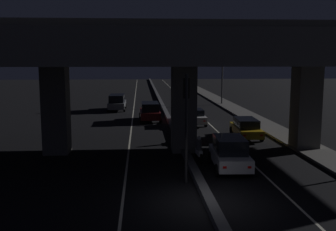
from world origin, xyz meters
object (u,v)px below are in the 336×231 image
object	(u,v)px
car_white_lead	(230,153)
car_taxi_yellow_second	(246,128)
car_dark_red_lead_oncoming	(150,111)
traffic_light_left_of_median	(186,109)
motorcycle_red_filtering_mid	(187,134)
street_lamp	(219,68)
motorcycle_black_filtering_far	(176,117)
car_white_third	(193,116)
car_grey_second_oncoming	(117,102)
motorcycle_white_filtering_near	(199,150)
pedestrian_on_sidewalk	(296,131)

from	to	relation	value
car_white_lead	car_taxi_yellow_second	xyz separation A→B (m)	(3.18, 8.38, -0.14)
car_dark_red_lead_oncoming	traffic_light_left_of_median	bearing A→B (deg)	2.39
motorcycle_red_filtering_mid	street_lamp	bearing A→B (deg)	-16.11
motorcycle_red_filtering_mid	motorcycle_black_filtering_far	size ratio (longest dim) A/B	1.11
street_lamp	motorcycle_black_filtering_far	bearing A→B (deg)	-115.32
street_lamp	car_white_third	size ratio (longest dim) A/B	1.76
car_grey_second_oncoming	traffic_light_left_of_median	bearing A→B (deg)	10.75
car_white_lead	motorcycle_white_filtering_near	xyz separation A→B (m)	(-1.38, 1.91, -0.29)
pedestrian_on_sidewalk	street_lamp	bearing A→B (deg)	90.65
car_white_lead	motorcycle_black_filtering_far	xyz separation A→B (m)	(-1.54, 15.34, -0.29)
car_white_third	car_taxi_yellow_second	bearing A→B (deg)	-154.47
traffic_light_left_of_median	motorcycle_black_filtering_far	size ratio (longest dim) A/B	2.97
car_white_third	motorcycle_red_filtering_mid	bearing A→B (deg)	168.02
traffic_light_left_of_median	car_taxi_yellow_second	xyz separation A→B (m)	(5.82, 10.51, -2.80)
motorcycle_white_filtering_near	pedestrian_on_sidewalk	size ratio (longest dim) A/B	1.04
car_grey_second_oncoming	motorcycle_white_filtering_near	xyz separation A→B (m)	(6.11, -23.42, -0.35)
car_white_third	motorcycle_red_filtering_mid	size ratio (longest dim) A/B	2.27
traffic_light_left_of_median	motorcycle_red_filtering_mid	bearing A→B (deg)	82.82
traffic_light_left_of_median	car_white_lead	distance (m)	4.31
car_white_lead	car_taxi_yellow_second	world-z (taller)	car_white_lead
car_grey_second_oncoming	car_white_lead	bearing A→B (deg)	17.20
car_taxi_yellow_second	motorcycle_black_filtering_far	world-z (taller)	car_taxi_yellow_second
motorcycle_white_filtering_near	motorcycle_red_filtering_mid	distance (m)	5.09
car_white_lead	motorcycle_black_filtering_far	distance (m)	15.42
car_white_third	motorcycle_black_filtering_far	size ratio (longest dim) A/B	2.53
motorcycle_white_filtering_near	car_grey_second_oncoming	bearing A→B (deg)	11.13
traffic_light_left_of_median	pedestrian_on_sidewalk	bearing A→B (deg)	40.60
traffic_light_left_of_median	car_white_third	size ratio (longest dim) A/B	1.18
car_white_third	traffic_light_left_of_median	bearing A→B (deg)	170.04
car_white_lead	motorcycle_red_filtering_mid	bearing A→B (deg)	14.89
car_taxi_yellow_second	motorcycle_black_filtering_far	xyz separation A→B (m)	(-4.72, 6.96, -0.15)
car_white_lead	car_taxi_yellow_second	bearing A→B (deg)	-17.92
car_taxi_yellow_second	car_white_third	distance (m)	7.10
traffic_light_left_of_median	car_dark_red_lead_oncoming	bearing A→B (deg)	93.66
car_dark_red_lead_oncoming	motorcycle_red_filtering_mid	xyz separation A→B (m)	(2.38, -10.23, -0.32)
traffic_light_left_of_median	motorcycle_black_filtering_far	distance (m)	17.74
car_grey_second_oncoming	motorcycle_black_filtering_far	xyz separation A→B (m)	(5.95, -9.99, -0.35)
motorcycle_red_filtering_mid	pedestrian_on_sidewalk	distance (m)	7.50
car_taxi_yellow_second	motorcycle_white_filtering_near	distance (m)	7.93
motorcycle_red_filtering_mid	traffic_light_left_of_median	bearing A→B (deg)	173.43
car_white_third	motorcycle_white_filtering_near	distance (m)	12.91
street_lamp	car_grey_second_oncoming	size ratio (longest dim) A/B	1.65
car_taxi_yellow_second	motorcycle_white_filtering_near	bearing A→B (deg)	147.56
street_lamp	car_taxi_yellow_second	xyz separation A→B (m)	(-2.27, -21.73, -3.93)
traffic_light_left_of_median	car_dark_red_lead_oncoming	xyz separation A→B (m)	(-1.24, 19.34, -2.64)
motorcycle_black_filtering_far	car_taxi_yellow_second	bearing A→B (deg)	-148.56
pedestrian_on_sidewalk	car_dark_red_lead_oncoming	bearing A→B (deg)	128.33
motorcycle_black_filtering_far	pedestrian_on_sidewalk	size ratio (longest dim) A/B	0.96
car_white_third	car_dark_red_lead_oncoming	size ratio (longest dim) A/B	1.01
motorcycle_red_filtering_mid	car_taxi_yellow_second	bearing A→B (deg)	-72.81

